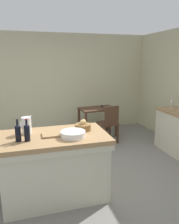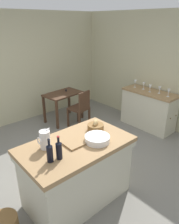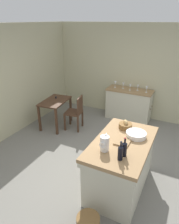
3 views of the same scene
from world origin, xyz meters
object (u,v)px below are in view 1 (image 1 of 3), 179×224
Objects in this scene: wine_glass_right at (179,105)px; writing_desk at (98,113)px; island_table at (55,164)px; wooden_chair at (109,123)px; bread_basket at (83,126)px; wine_glass_far_right at (172,103)px; wine_bottle_dark at (27,132)px; wash_bowl at (73,134)px; cutting_board at (54,134)px; wine_bottle_amber at (18,132)px; pitcher at (26,125)px.

writing_desk is at bearing 132.91° from wine_glass_right.
island_table is 2.26m from wooden_chair.
bread_basket reaches higher than island_table.
wine_glass_far_right is (-0.02, 0.23, 0.01)m from wine_glass_right.
writing_desk is at bearing 54.54° from wine_bottle_dark.
wine_bottle_dark is at bearing -159.25° from island_table.
wash_bowl is at bearing -152.69° from wine_glass_far_right.
wine_glass_far_right is (2.24, 1.01, 0.04)m from bread_basket.
island_table is at bearing 103.35° from cutting_board.
writing_desk is 3.05m from wine_bottle_amber.
cutting_board is at bearing -161.72° from wine_glass_right.
pitcher is 0.96× the size of wine_bottle_amber.
bread_basket is 0.81× the size of wine_bottle_amber.
wash_bowl is 1.15× the size of wine_bottle_amber.
cutting_board is at bearing 19.39° from wine_bottle_dark.
wine_glass_far_right is at bearing 24.35° from bread_basket.
wooden_chair is 2.65m from wine_bottle_dark.
wine_bottle_amber is (-0.69, 0.04, 0.08)m from wash_bowl.
cutting_board is (-1.37, -2.30, 0.32)m from writing_desk.
cutting_board is (-0.23, 0.14, -0.03)m from wash_bowl.
island_table is 5.09× the size of wine_bottle_amber.
wine_bottle_amber is (-0.11, 0.02, -0.00)m from wine_bottle_dark.
wine_glass_far_right is (3.02, 0.95, -0.03)m from pitcher.
wine_glass_right is (1.22, -0.84, 0.51)m from wooden_chair.
wine_bottle_amber is (-1.92, -1.83, 0.54)m from wooden_chair.
bread_basket reaches higher than wine_glass_right.
wine_bottle_dark is (-0.35, -0.13, 0.54)m from island_table.
island_table is at bearing -157.42° from wine_glass_far_right.
wooden_chair is at bearing 57.50° from bread_basket.
wine_glass_right is 0.91× the size of wine_glass_far_right.
wooden_chair is 2.45m from pitcher.
wooden_chair is 1.98m from bread_basket.
wine_bottle_amber reaches higher than wine_glass_far_right.
cutting_board is 2.83m from wine_glass_right.
wine_bottle_amber is at bearing 169.48° from wine_bottle_dark.
wine_glass_right is at bearing -47.09° from writing_desk.
wine_glass_right is (3.03, 1.01, -0.03)m from wine_bottle_dark.
wash_bowl reaches higher than writing_desk.
wooden_chair is 3.90× the size of bread_basket.
wine_bottle_dark is at bearing -88.88° from pitcher.
wine_bottle_dark is at bearing -134.36° from wooden_chair.
writing_desk is at bearing 98.80° from wooden_chair.
wash_bowl is (-1.14, -2.44, 0.35)m from writing_desk.
cutting_board is 2.89m from wine_glass_far_right.
cutting_board is 1.77× the size of wine_glass_far_right.
bread_basket reaches higher than wine_glass_far_right.
wooden_chair is 3.17× the size of wine_bottle_amber.
island_table is 6.26× the size of bread_basket.
bread_basket is (0.78, -0.07, -0.06)m from pitcher.
wine_glass_far_right reaches higher than wooden_chair.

